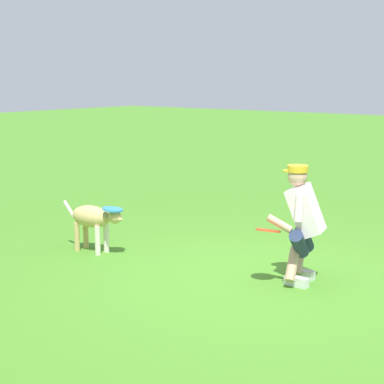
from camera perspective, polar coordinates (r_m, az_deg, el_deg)
ground_plane at (r=7.13m, az=5.45°, el=-7.87°), size 60.00×60.00×0.00m
person at (r=6.92m, az=9.90°, el=-2.55°), size 0.55×0.66×1.29m
dog at (r=8.16m, az=-8.87°, el=-2.43°), size 1.00×0.33×0.63m
frisbee_flying at (r=7.91m, az=-7.19°, el=-1.56°), size 0.34×0.34×0.06m
frisbee_held at (r=6.80m, az=6.90°, el=-3.47°), size 0.32×0.32×0.08m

